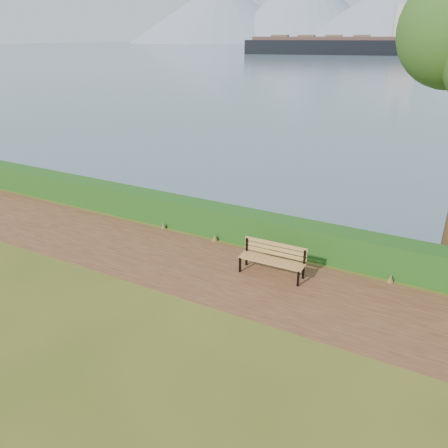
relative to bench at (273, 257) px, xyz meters
The scene contains 5 objects.
ground 1.79m from the bench, 147.23° to the right, with size 140.00×140.00×0.00m, color #475317.
path 1.65m from the bench, 156.52° to the right, with size 40.00×3.40×0.01m, color #4E281A.
hedge 2.21m from the bench, 130.52° to the left, with size 32.00×0.85×1.00m, color #174F16.
bench is the anchor object (origin of this frame).
cargo_ship 164.41m from the bench, 103.41° to the left, with size 68.99×25.14×20.73m.
Camera 1 is at (5.45, -9.37, 6.30)m, focal length 35.00 mm.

